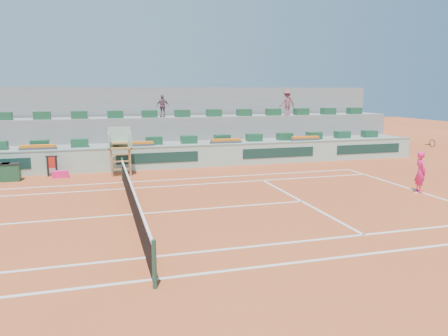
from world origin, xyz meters
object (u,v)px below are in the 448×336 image
at_px(umpire_chair, 120,144).
at_px(drink_cooler_a, 11,172).
at_px(tennis_player, 421,172).
at_px(player_bag, 60,174).

bearing_deg(umpire_chair, drink_cooler_a, -178.66).
height_order(umpire_chair, drink_cooler_a, umpire_chair).
bearing_deg(drink_cooler_a, umpire_chair, 1.34).
xyz_separation_m(umpire_chair, tennis_player, (11.86, -7.42, -0.67)).
distance_m(drink_cooler_a, tennis_player, 18.43).
relative_size(umpire_chair, drink_cooler_a, 2.86).
bearing_deg(drink_cooler_a, tennis_player, -23.36).
distance_m(umpire_chair, tennis_player, 14.01).
relative_size(player_bag, drink_cooler_a, 0.92).
distance_m(player_bag, umpire_chair, 3.21).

